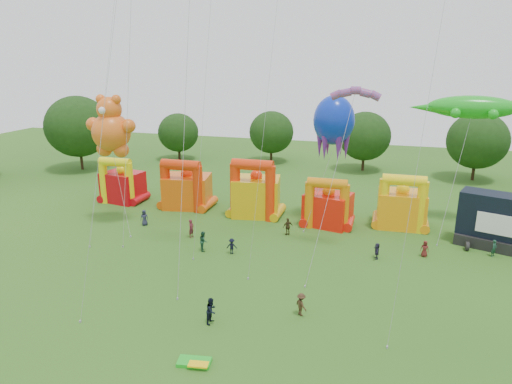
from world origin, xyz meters
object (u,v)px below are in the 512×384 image
(bouncy_castle_0, at_px, (122,184))
(gecko_kite, at_px, (459,163))
(spectator_4, at_px, (288,227))
(stage_trailer, at_px, (506,223))
(bouncy_castle_2, at_px, (256,194))
(octopus_kite, at_px, (327,152))
(teddy_bear_kite, at_px, (116,162))
(spectator_0, at_px, (144,218))

(bouncy_castle_0, bearing_deg, gecko_kite, 1.01)
(spectator_4, bearing_deg, stage_trailer, 147.92)
(bouncy_castle_2, relative_size, octopus_kite, 0.49)
(teddy_bear_kite, xyz_separation_m, gecko_kite, (34.47, 8.82, 0.18))
(bouncy_castle_2, relative_size, gecko_kite, 0.49)
(spectator_0, bearing_deg, bouncy_castle_2, 15.06)
(teddy_bear_kite, relative_size, spectator_4, 7.70)
(stage_trailer, distance_m, teddy_bear_kite, 39.37)
(teddy_bear_kite, relative_size, spectator_0, 8.05)
(gecko_kite, bearing_deg, spectator_4, -159.38)
(stage_trailer, distance_m, spectator_0, 36.82)
(bouncy_castle_2, height_order, teddy_bear_kite, teddy_bear_kite)
(bouncy_castle_0, relative_size, octopus_kite, 0.42)
(teddy_bear_kite, bearing_deg, bouncy_castle_0, 121.12)
(bouncy_castle_0, distance_m, spectator_4, 23.61)
(teddy_bear_kite, height_order, octopus_kite, teddy_bear_kite)
(bouncy_castle_0, relative_size, stage_trailer, 0.66)
(spectator_0, relative_size, spectator_4, 0.96)
(bouncy_castle_0, relative_size, spectator_4, 3.22)
(spectator_0, bearing_deg, teddy_bear_kite, -171.22)
(teddy_bear_kite, distance_m, spectator_4, 19.26)
(bouncy_castle_0, bearing_deg, spectator_4, -13.49)
(octopus_kite, bearing_deg, gecko_kite, 5.24)
(gecko_kite, bearing_deg, bouncy_castle_0, -178.99)
(stage_trailer, xyz_separation_m, octopus_kite, (-17.66, 2.60, 5.41))
(stage_trailer, bearing_deg, spectator_0, -173.83)
(bouncy_castle_0, xyz_separation_m, stage_trailer, (43.69, -3.13, 0.31))
(bouncy_castle_2, distance_m, octopus_kite, 9.69)
(teddy_bear_kite, xyz_separation_m, spectator_0, (2.21, 1.04, -6.33))
(gecko_kite, height_order, spectator_4, gecko_kite)
(stage_trailer, xyz_separation_m, spectator_0, (-36.57, -3.96, -1.70))
(stage_trailer, relative_size, spectator_4, 4.86)
(teddy_bear_kite, xyz_separation_m, octopus_kite, (21.12, 7.60, 0.79))
(teddy_bear_kite, bearing_deg, spectator_4, 8.31)
(stage_trailer, bearing_deg, teddy_bear_kite, -172.66)
(bouncy_castle_0, distance_m, bouncy_castle_2, 17.96)
(gecko_kite, height_order, octopus_kite, gecko_kite)
(bouncy_castle_0, distance_m, stage_trailer, 43.80)
(bouncy_castle_0, xyz_separation_m, teddy_bear_kite, (4.91, -8.13, 4.94))
(bouncy_castle_2, distance_m, gecko_kite, 21.98)
(stage_trailer, height_order, gecko_kite, gecko_kite)
(bouncy_castle_2, relative_size, teddy_bear_kite, 0.49)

